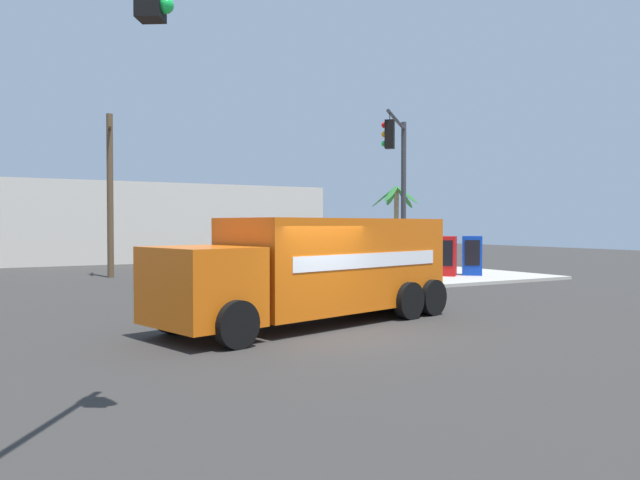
# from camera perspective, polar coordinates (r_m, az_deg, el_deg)

# --- Properties ---
(ground_plane) EXTENTS (100.00, 100.00, 0.00)m
(ground_plane) POSITION_cam_1_polar(r_m,az_deg,el_deg) (14.32, 1.23, -8.75)
(ground_plane) COLOR #33302D
(sidewalk_corner_far) EXTENTS (10.16, 10.16, 0.14)m
(sidewalk_corner_far) POSITION_cam_1_polar(r_m,az_deg,el_deg) (30.84, 8.79, -3.16)
(sidewalk_corner_far) COLOR #B2ADA0
(sidewalk_corner_far) RESTS_ON ground
(delivery_truck) EXTENTS (8.60, 4.56, 2.69)m
(delivery_truck) POSITION_cam_1_polar(r_m,az_deg,el_deg) (15.83, -0.36, -2.58)
(delivery_truck) COLOR orange
(delivery_truck) RESTS_ON ground
(traffic_light_primary) EXTENTS (2.25, 3.30, 6.25)m
(traffic_light_primary) POSITION_cam_1_polar(r_m,az_deg,el_deg) (5.73, -23.02, 18.35)
(traffic_light_primary) COLOR #38383D
(traffic_light_primary) RESTS_ON sidewalk_corner_near
(traffic_light_secondary) EXTENTS (2.92, 2.92, 6.38)m
(traffic_light_secondary) POSITION_cam_1_polar(r_m,az_deg,el_deg) (23.27, 7.30, 5.78)
(traffic_light_secondary) COLOR #38383D
(traffic_light_secondary) RESTS_ON sidewalk_corner_far
(vending_machine_red) EXTENTS (1.16, 1.17, 1.85)m
(vending_machine_red) POSITION_cam_1_polar(r_m,az_deg,el_deg) (29.41, 11.54, -1.45)
(vending_machine_red) COLOR red
(vending_machine_red) RESTS_ON sidewalk_corner_far
(vending_machine_blue) EXTENTS (1.17, 1.16, 1.85)m
(vending_machine_blue) POSITION_cam_1_polar(r_m,az_deg,el_deg) (30.10, 13.82, -1.40)
(vending_machine_blue) COLOR #0F38B2
(vending_machine_blue) RESTS_ON sidewalk_corner_far
(palm_tree_far) EXTENTS (2.72, 2.90, 4.52)m
(palm_tree_far) POSITION_cam_1_polar(r_m,az_deg,el_deg) (34.04, 7.01, 2.46)
(palm_tree_far) COLOR #7A6647
(palm_tree_far) RESTS_ON sidewalk_corner_far
(utility_pole) EXTENTS (0.50, 2.19, 7.80)m
(utility_pole) POSITION_cam_1_polar(r_m,az_deg,el_deg) (31.23, -18.76, 4.12)
(utility_pole) COLOR brown
(utility_pole) RESTS_ON ground
(building_backdrop) EXTENTS (22.95, 6.00, 5.31)m
(building_backdrop) POSITION_cam_1_polar(r_m,az_deg,el_deg) (44.91, -14.47, 1.54)
(building_backdrop) COLOR beige
(building_backdrop) RESTS_ON ground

